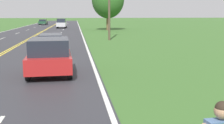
{
  "coord_description": "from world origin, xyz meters",
  "views": [
    {
      "loc": [
        5.13,
        1.32,
        2.79
      ],
      "look_at": [
        6.52,
        11.83,
        0.96
      ],
      "focal_mm": 45.0,
      "sensor_mm": 36.0,
      "label": 1
    }
  ],
  "objects_px": {
    "tree_left_verge": "(108,0)",
    "car_red_hatchback_approaching": "(50,56)",
    "car_white_hatchback_mid_near": "(51,43)",
    "car_silver_suv_mid_far": "(62,23)",
    "car_dark_green_sedan_receding": "(43,22)"
  },
  "relations": [
    {
      "from": "tree_left_verge",
      "to": "car_white_hatchback_mid_near",
      "type": "xyz_separation_m",
      "value": [
        -7.42,
        -28.12,
        -4.45
      ]
    },
    {
      "from": "tree_left_verge",
      "to": "car_silver_suv_mid_far",
      "type": "xyz_separation_m",
      "value": [
        -8.3,
        8.43,
        -4.2
      ]
    },
    {
      "from": "car_silver_suv_mid_far",
      "to": "car_dark_green_sedan_receding",
      "type": "height_order",
      "value": "car_silver_suv_mid_far"
    },
    {
      "from": "car_dark_green_sedan_receding",
      "to": "car_silver_suv_mid_far",
      "type": "bearing_deg",
      "value": -161.41
    },
    {
      "from": "tree_left_verge",
      "to": "car_red_hatchback_approaching",
      "type": "height_order",
      "value": "tree_left_verge"
    },
    {
      "from": "tree_left_verge",
      "to": "car_white_hatchback_mid_near",
      "type": "height_order",
      "value": "tree_left_verge"
    },
    {
      "from": "tree_left_verge",
      "to": "car_red_hatchback_approaching",
      "type": "distance_m",
      "value": 36.45
    },
    {
      "from": "car_white_hatchback_mid_near",
      "to": "car_silver_suv_mid_far",
      "type": "xyz_separation_m",
      "value": [
        -0.88,
        36.56,
        0.25
      ]
    },
    {
      "from": "car_silver_suv_mid_far",
      "to": "car_dark_green_sedan_receding",
      "type": "relative_size",
      "value": 0.99
    },
    {
      "from": "car_white_hatchback_mid_near",
      "to": "car_silver_suv_mid_far",
      "type": "relative_size",
      "value": 0.92
    },
    {
      "from": "car_red_hatchback_approaching",
      "to": "car_silver_suv_mid_far",
      "type": "bearing_deg",
      "value": 179.14
    },
    {
      "from": "tree_left_verge",
      "to": "car_red_hatchback_approaching",
      "type": "relative_size",
      "value": 2.37
    },
    {
      "from": "tree_left_verge",
      "to": "car_dark_green_sedan_receding",
      "type": "distance_m",
      "value": 29.82
    },
    {
      "from": "tree_left_verge",
      "to": "car_silver_suv_mid_far",
      "type": "distance_m",
      "value": 12.55
    },
    {
      "from": "car_red_hatchback_approaching",
      "to": "car_white_hatchback_mid_near",
      "type": "relative_size",
      "value": 0.82
    }
  ]
}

